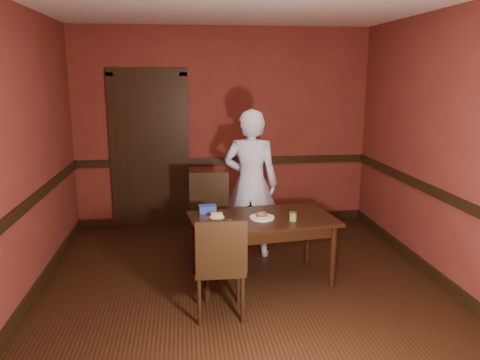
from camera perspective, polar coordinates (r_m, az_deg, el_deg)
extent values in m
cube|color=black|center=(4.64, 0.54, -13.73)|extent=(4.00, 4.50, 0.01)
cube|color=maroon|center=(6.43, -2.06, 6.30)|extent=(4.00, 0.02, 2.70)
cube|color=maroon|center=(2.07, 8.79, -7.57)|extent=(4.00, 0.02, 2.70)
cube|color=maroon|center=(4.43, -26.06, 2.12)|extent=(0.02, 4.50, 2.70)
cube|color=maroon|center=(4.89, 24.52, 3.16)|extent=(0.02, 4.50, 2.70)
cube|color=black|center=(6.48, -2.02, 2.33)|extent=(4.00, 0.03, 0.10)
cube|color=black|center=(4.52, -25.33, -3.49)|extent=(0.03, 4.50, 0.10)
cube|color=black|center=(4.97, 23.90, -1.96)|extent=(0.03, 4.50, 0.10)
cube|color=black|center=(6.68, -1.96, -4.77)|extent=(4.00, 0.03, 0.12)
cube|color=black|center=(4.80, -24.36, -13.18)|extent=(0.03, 4.50, 0.12)
cube|color=black|center=(5.23, 23.07, -10.90)|extent=(0.03, 4.50, 0.12)
cube|color=black|center=(6.43, -10.93, 3.15)|extent=(0.85, 0.04, 2.05)
cube|color=black|center=(6.50, -15.10, 3.05)|extent=(0.10, 0.06, 2.15)
cube|color=black|center=(6.43, -6.69, 3.30)|extent=(0.10, 0.06, 2.15)
cube|color=black|center=(6.37, -11.33, 12.77)|extent=(1.05, 0.06, 0.10)
cube|color=black|center=(4.81, 2.70, -8.38)|extent=(1.52, 0.98, 0.67)
imported|color=silver|center=(5.35, 1.33, -0.43)|extent=(0.71, 0.56, 1.70)
cylinder|color=white|center=(4.67, 2.70, -4.63)|extent=(0.25, 0.25, 0.01)
cube|color=#B27E56|center=(4.67, 2.70, -4.45)|extent=(0.11, 0.10, 0.02)
ellipsoid|color=#418D35|center=(4.66, 2.70, -4.20)|extent=(0.10, 0.10, 0.02)
cylinder|color=red|center=(4.67, 2.38, -3.97)|extent=(0.04, 0.04, 0.01)
cylinder|color=red|center=(4.65, 3.07, -4.03)|extent=(0.04, 0.04, 0.01)
cylinder|color=#83B165|center=(4.63, 2.40, -4.12)|extent=(0.03, 0.03, 0.01)
cylinder|color=#83B165|center=(4.68, 2.94, -3.93)|extent=(0.03, 0.03, 0.01)
cylinder|color=#83B165|center=(4.66, 2.70, -4.02)|extent=(0.03, 0.03, 0.01)
cylinder|color=olive|center=(4.61, 6.46, -4.50)|extent=(0.07, 0.07, 0.08)
cylinder|color=#B1AFA7|center=(4.60, 6.47, -3.97)|extent=(0.08, 0.08, 0.01)
cylinder|color=white|center=(4.69, -2.86, -4.56)|extent=(0.15, 0.15, 0.01)
cube|color=#E8DD75|center=(4.69, -2.86, -4.28)|extent=(0.11, 0.08, 0.04)
cube|color=blue|center=(4.86, -4.00, -3.60)|extent=(0.18, 0.13, 0.07)
cube|color=blue|center=(4.85, -4.01, -3.17)|extent=(0.19, 0.14, 0.01)
cylinder|color=#164A1D|center=(4.36, -2.69, -5.47)|extent=(0.27, 0.16, 0.07)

